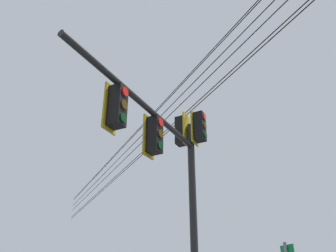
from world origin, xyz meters
name	(u,v)px	position (x,y,z in m)	size (l,w,h in m)	color
signal_mast_assembly	(173,158)	(-0.11, -0.84, 4.69)	(1.45, 5.50, 6.53)	black
overhead_wire_span	(170,112)	(-0.87, 1.25, 7.30)	(21.08, 21.27, 1.56)	black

